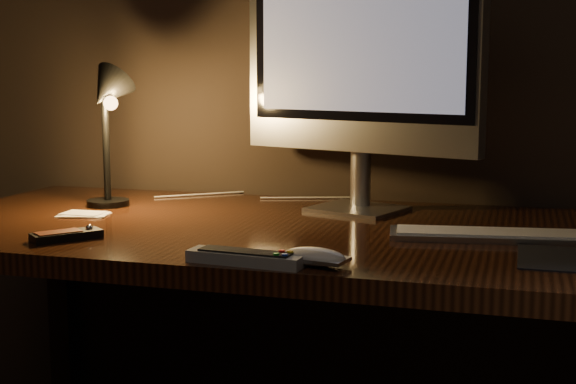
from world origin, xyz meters
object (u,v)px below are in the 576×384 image
(tv_remote, at_px, (246,257))
(mouse, at_px, (315,259))
(desk_lamp, at_px, (107,111))
(desk, at_px, (304,279))
(media_remote, at_px, (67,235))
(keyboard, at_px, (492,235))
(monitor, at_px, (359,49))

(tv_remote, bearing_deg, mouse, 16.33)
(desk_lamp, bearing_deg, mouse, -40.61)
(desk, relative_size, media_remote, 12.38)
(mouse, xyz_separation_m, desk_lamp, (-0.59, 0.40, 0.21))
(keyboard, xyz_separation_m, tv_remote, (-0.38, -0.32, 0.00))
(tv_remote, bearing_deg, desk_lamp, 143.45)
(keyboard, relative_size, media_remote, 2.95)
(desk, distance_m, keyboard, 0.42)
(desk, bearing_deg, monitor, 58.47)
(mouse, xyz_separation_m, media_remote, (-0.49, 0.06, -0.00))
(media_remote, xyz_separation_m, tv_remote, (0.38, -0.09, 0.00))
(mouse, bearing_deg, keyboard, 59.34)
(monitor, height_order, keyboard, monitor)
(tv_remote, bearing_deg, keyboard, 45.58)
(media_remote, xyz_separation_m, desk_lamp, (-0.09, 0.34, 0.21))
(media_remote, bearing_deg, desk_lamp, 54.30)
(keyboard, bearing_deg, desk_lamp, 165.06)
(desk, relative_size, desk_lamp, 4.83)
(monitor, height_order, media_remote, monitor)
(keyboard, relative_size, desk_lamp, 1.15)
(mouse, relative_size, tv_remote, 0.54)
(media_remote, bearing_deg, keyboard, -34.01)
(desk, xyz_separation_m, keyboard, (0.39, -0.08, 0.14))
(mouse, bearing_deg, tv_remote, -157.76)
(mouse, height_order, desk_lamp, desk_lamp)
(tv_remote, relative_size, desk_lamp, 0.60)
(monitor, bearing_deg, keyboard, -16.83)
(desk, height_order, desk_lamp, desk_lamp)
(monitor, bearing_deg, mouse, -66.60)
(desk_lamp, bearing_deg, desk, -8.44)
(monitor, bearing_deg, tv_remote, -78.29)
(desk_lamp, bearing_deg, keyboard, -12.98)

